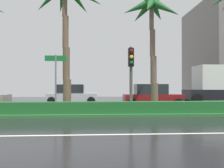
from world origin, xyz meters
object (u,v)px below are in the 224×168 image
object	(u,v)px
box_truck_lead	(219,86)
street_name_sign	(56,76)
traffic_signal_median_right	(131,67)
palm_tree_centre_left	(65,1)
palm_tree_centre	(152,16)
car_in_traffic_third	(152,96)
car_in_traffic_second	(72,95)

from	to	relation	value
box_truck_lead	street_name_sign	bearing A→B (deg)	-146.86
traffic_signal_median_right	street_name_sign	size ratio (longest dim) A/B	1.16
palm_tree_centre_left	palm_tree_centre	xyz separation A→B (m)	(5.08, 0.33, -0.65)
car_in_traffic_third	box_truck_lead	size ratio (longest dim) A/B	0.67
box_truck_lead	traffic_signal_median_right	bearing A→B (deg)	-137.88
street_name_sign	box_truck_lead	size ratio (longest dim) A/B	0.47
palm_tree_centre	car_in_traffic_third	size ratio (longest dim) A/B	1.60
palm_tree_centre	car_in_traffic_third	world-z (taller)	palm_tree_centre
car_in_traffic_second	box_truck_lead	distance (m)	13.46
street_name_sign	car_in_traffic_third	size ratio (longest dim) A/B	0.70
palm_tree_centre	traffic_signal_median_right	size ratio (longest dim) A/B	1.98
traffic_signal_median_right	car_in_traffic_third	world-z (taller)	traffic_signal_median_right
street_name_sign	car_in_traffic_third	xyz separation A→B (m)	(6.19, 5.20, -1.25)
palm_tree_centre_left	traffic_signal_median_right	distance (m)	5.37
palm_tree_centre	car_in_traffic_third	xyz separation A→B (m)	(0.83, 3.60, -4.89)
palm_tree_centre_left	box_truck_lead	distance (m)	15.77
traffic_signal_median_right	box_truck_lead	xyz separation A→B (m)	(9.45, 8.54, -0.99)
street_name_sign	traffic_signal_median_right	bearing A→B (deg)	2.37
traffic_signal_median_right	box_truck_lead	world-z (taller)	traffic_signal_median_right
street_name_sign	car_in_traffic_second	size ratio (longest dim) A/B	0.70
car_in_traffic_third	street_name_sign	bearing A→B (deg)	-139.94
street_name_sign	car_in_traffic_second	distance (m)	8.64
traffic_signal_median_right	palm_tree_centre	bearing A→B (deg)	44.29
palm_tree_centre_left	car_in_traffic_second	size ratio (longest dim) A/B	1.78
car_in_traffic_second	car_in_traffic_third	xyz separation A→B (m)	(6.30, -3.35, 0.00)
palm_tree_centre_left	car_in_traffic_second	xyz separation A→B (m)	(-0.39, 7.28, -5.54)
street_name_sign	palm_tree_centre	bearing A→B (deg)	16.63
car_in_traffic_second	box_truck_lead	size ratio (longest dim) A/B	0.67
palm_tree_centre_left	street_name_sign	world-z (taller)	palm_tree_centre_left
palm_tree_centre	box_truck_lead	size ratio (longest dim) A/B	1.08
box_truck_lead	car_in_traffic_third	bearing A→B (deg)	-153.90
car_in_traffic_second	car_in_traffic_third	size ratio (longest dim) A/B	1.00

